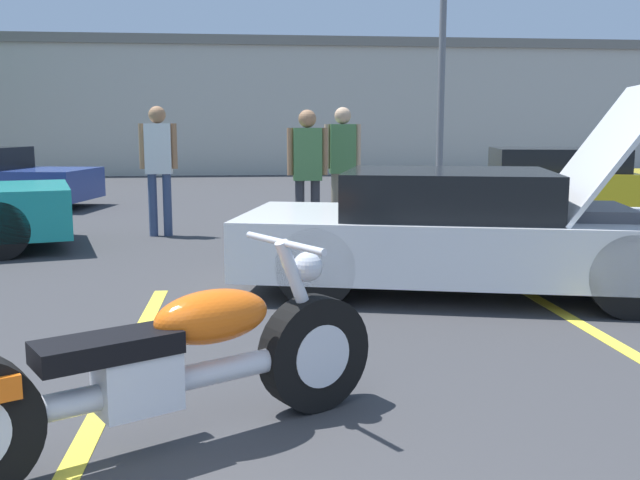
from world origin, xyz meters
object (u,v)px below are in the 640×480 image
Objects in this scene: light_pole at (446,0)px; spectator_by_show_car at (307,165)px; motorcycle at (164,370)px; spectator_far_lot at (159,159)px; spectator_near_motorcycle at (343,159)px; parked_car_right_row at (563,185)px; show_car_hood_open at (467,231)px.

spectator_by_show_car is at bearing -115.04° from light_pole.
spectator_far_lot reaches higher than motorcycle.
spectator_near_motorcycle is at bearing 57.81° from spectator_by_show_car.
motorcycle is 6.01m from spectator_by_show_car.
spectator_far_lot is at bearing -127.14° from light_pole.
light_pole reaches higher than parked_car_right_row.
light_pole is at bearing 89.85° from show_car_hood_open.
spectator_near_motorcycle is at bearing -114.22° from light_pole.
light_pole reaches higher than spectator_near_motorcycle.
show_car_hood_open is 2.45× the size of spectator_near_motorcycle.
spectator_far_lot is at bearing 144.89° from show_car_hood_open.
show_car_hood_open is at bearing -104.63° from light_pole.
show_car_hood_open is at bearing -79.97° from spectator_near_motorcycle.
spectator_by_show_car reaches higher than parked_car_right_row.
spectator_far_lot is (-1.99, 1.01, 0.05)m from spectator_by_show_car.
spectator_near_motorcycle is (-0.65, 3.69, 0.51)m from show_car_hood_open.
spectator_near_motorcycle reaches higher than spectator_by_show_car.
light_pole is 8.39m from parked_car_right_row.
light_pole is 13.35m from show_car_hood_open.
parked_car_right_row is 4.13m from spectator_near_motorcycle.
motorcycle is 9.87m from parked_car_right_row.
light_pole is 11.25m from spectator_far_lot.
spectator_by_show_car is 2.23m from spectator_far_lot.
spectator_near_motorcycle reaches higher than motorcycle.
show_car_hood_open is (-3.20, -12.26, -4.20)m from light_pole.
show_car_hood_open is (2.42, 3.09, 0.17)m from motorcycle.
motorcycle is 1.18× the size of spectator_near_motorcycle.
spectator_far_lot reaches higher than spectator_near_motorcycle.
spectator_near_motorcycle is (1.77, 6.78, 0.69)m from motorcycle.
show_car_hood_open is at bearing 22.26° from motorcycle.
show_car_hood_open reaches higher than spectator_by_show_car.
show_car_hood_open reaches higher than spectator_far_lot.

